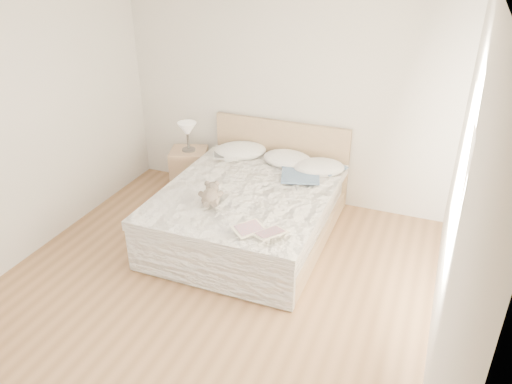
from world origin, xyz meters
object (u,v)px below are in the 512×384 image
(table_lamp, at_px, (187,131))
(teddy_bear, at_px, (210,201))
(bed, at_px, (250,210))
(nightstand, at_px, (190,170))
(childrens_book, at_px, (259,231))
(photo_book, at_px, (225,157))

(table_lamp, xyz_separation_m, teddy_bear, (0.93, -1.25, -0.17))
(bed, bearing_deg, table_lamp, 148.06)
(bed, relative_size, teddy_bear, 6.95)
(nightstand, relative_size, childrens_book, 1.35)
(table_lamp, height_order, teddy_bear, table_lamp)
(bed, distance_m, teddy_bear, 0.68)
(photo_book, bearing_deg, childrens_book, -81.36)
(bed, xyz_separation_m, nightstand, (-1.14, 0.71, -0.03))
(teddy_bear, bearing_deg, nightstand, 101.74)
(nightstand, height_order, childrens_book, childrens_book)
(bed, bearing_deg, nightstand, 148.09)
(teddy_bear, bearing_deg, childrens_book, -50.65)
(table_lamp, xyz_separation_m, photo_book, (0.58, -0.17, -0.19))
(bed, height_order, childrens_book, bed)
(table_lamp, relative_size, photo_book, 1.17)
(table_lamp, relative_size, childrens_book, 0.89)
(nightstand, height_order, photo_book, photo_book)
(teddy_bear, bearing_deg, table_lamp, 101.60)
(bed, distance_m, nightstand, 1.34)
(table_lamp, bearing_deg, photo_book, -16.14)
(table_lamp, distance_m, childrens_book, 2.22)
(photo_book, height_order, childrens_book, childrens_book)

